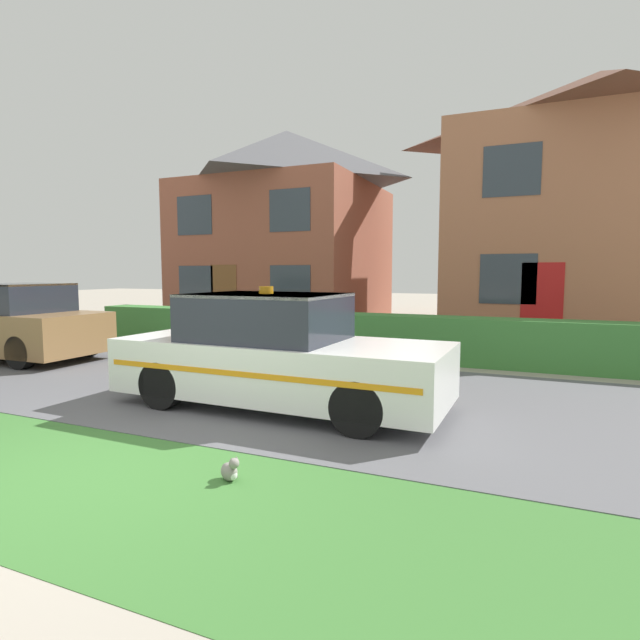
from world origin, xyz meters
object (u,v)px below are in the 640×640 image
object	(u,v)px
police_car	(277,355)
neighbour_car_near	(15,324)
house_right	(594,203)
cat	(230,470)
house_left	(287,225)

from	to	relation	value
police_car	neighbour_car_near	xyz separation A→B (m)	(-6.93, 1.16, 0.02)
neighbour_car_near	house_right	xyz separation A→B (m)	(11.70, 10.09, 3.18)
cat	house_left	bearing A→B (deg)	137.97
police_car	neighbour_car_near	distance (m)	7.03
neighbour_car_near	police_car	bearing A→B (deg)	169.81
neighbour_car_near	house_left	size ratio (longest dim) A/B	0.55
house_left	house_right	size ratio (longest dim) A/B	0.85
house_left	neighbour_car_near	bearing A→B (deg)	-97.46
neighbour_car_near	house_right	bearing A→B (deg)	-139.87
neighbour_car_near	house_right	world-z (taller)	house_right
police_car	house_right	bearing A→B (deg)	68.02
neighbour_car_near	house_left	distance (m)	10.65
house_left	house_right	xyz separation A→B (m)	(10.37, -0.07, 0.27)
police_car	house_left	distance (m)	12.96
house_left	house_right	distance (m)	10.37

